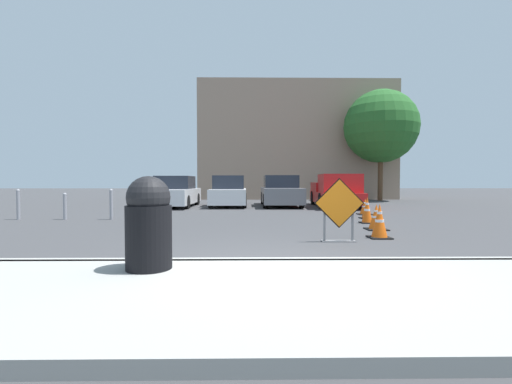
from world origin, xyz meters
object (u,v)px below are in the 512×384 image
road_closed_sign (339,209)px  pickup_truck (336,193)px  parked_car_nearest (175,193)px  trash_bin (149,222)px  traffic_cone_fourth (367,210)px  parked_car_second (229,192)px  bollard_third (65,205)px  bollard_second (111,203)px  traffic_cone_fifth (365,207)px  bollard_fourth (18,204)px  parked_car_third (281,192)px  bollard_nearest (158,203)px  traffic_cone_nearest (380,221)px  traffic_cone_third (367,210)px  traffic_cone_second (376,217)px

road_closed_sign → pickup_truck: 9.90m
parked_car_nearest → trash_bin: parked_car_nearest is taller
trash_bin → traffic_cone_fourth: bearing=53.8°
parked_car_second → bollard_third: bearing=49.3°
bollard_second → traffic_cone_fifth: bearing=9.7°
trash_bin → bollard_fourth: size_ratio=1.18×
road_closed_sign → trash_bin: 4.13m
road_closed_sign → parked_car_nearest: parked_car_nearest is taller
parked_car_third → bollard_nearest: 7.74m
parked_car_nearest → bollard_second: bearing=82.1°
traffic_cone_fourth → bollard_nearest: bollard_nearest is taller
parked_car_second → parked_car_nearest: bearing=4.9°
road_closed_sign → bollard_fourth: bearing=155.7°
traffic_cone_fifth → bollard_fourth: bollard_fourth is taller
parked_car_second → bollard_nearest: (-1.96, -6.04, -0.17)m
traffic_cone_fifth → parked_car_nearest: size_ratio=0.13×
traffic_cone_fourth → trash_bin: (-5.23, -7.15, 0.46)m
parked_car_nearest → trash_bin: (2.50, -12.74, 0.04)m
pickup_truck → bollard_second: size_ratio=5.08×
parked_car_third → bollard_second: (-6.15, -6.21, -0.19)m
parked_car_third → bollard_fourth: size_ratio=4.59×
traffic_cone_nearest → pickup_truck: bearing=81.9°
traffic_cone_nearest → traffic_cone_fifth: size_ratio=1.26×
road_closed_sign → bollard_second: 7.76m
traffic_cone_fifth → trash_bin: trash_bin is taller
traffic_cone_nearest → bollard_fourth: bearing=160.1°
parked_car_second → parked_car_third: (2.66, 0.17, 0.02)m
road_closed_sign → traffic_cone_third: road_closed_sign is taller
road_closed_sign → traffic_cone_second: road_closed_sign is taller
traffic_cone_third → parked_car_second: (-4.65, 7.14, 0.31)m
traffic_cone_nearest → parked_car_nearest: parked_car_nearest is taller
traffic_cone_nearest → bollard_third: 9.79m
road_closed_sign → parked_car_nearest: 11.53m
parked_car_nearest → pickup_truck: pickup_truck is taller
traffic_cone_fourth → bollard_second: (-8.56, -0.17, 0.25)m
trash_bin → bollard_third: trash_bin is taller
road_closed_sign → bollard_fourth: size_ratio=1.32×
pickup_truck → bollard_third: (-10.31, -5.33, -0.25)m
traffic_cone_nearest → traffic_cone_second: size_ratio=1.15×
bollard_second → traffic_cone_third: bearing=-7.7°
traffic_cone_fifth → trash_bin: (-5.64, -8.51, 0.45)m
road_closed_sign → parked_car_second: size_ratio=0.33×
bollard_third → bollard_fourth: bearing=180.0°
parked_car_nearest → bollard_third: 6.23m
traffic_cone_fourth → pickup_truck: size_ratio=0.11×
parked_car_nearest → traffic_cone_nearest: bearing=125.2°
bollard_second → parked_car_second: bearing=60.0°
traffic_cone_nearest → pickup_truck: size_ratio=0.15×
road_closed_sign → bollard_third: bearing=151.7°
traffic_cone_nearest → road_closed_sign: bearing=-155.0°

